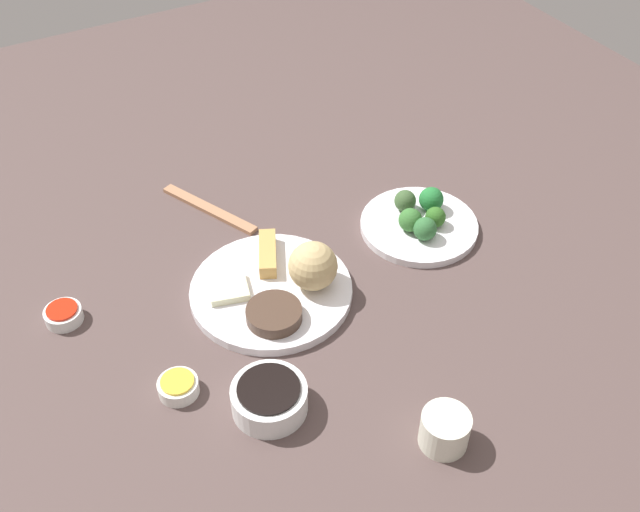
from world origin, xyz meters
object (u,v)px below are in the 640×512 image
at_px(main_plate, 271,291).
at_px(chopsticks_pair, 209,209).
at_px(broccoli_plate, 419,226).
at_px(sauce_ramekin_hot_mustard, 178,387).
at_px(sauce_ramekin_sweet_and_sour, 64,315).
at_px(soy_sauce_bowl, 269,399).
at_px(teacup, 445,430).

distance_m(main_plate, chopsticks_pair, 0.25).
bearing_deg(broccoli_plate, chopsticks_pair, 143.09).
relative_size(sauce_ramekin_hot_mustard, chopsticks_pair, 0.27).
distance_m(sauce_ramekin_sweet_and_sour, chopsticks_pair, 0.34).
distance_m(main_plate, sauce_ramekin_hot_mustard, 0.23).
xyz_separation_m(main_plate, broccoli_plate, (0.30, 0.02, -0.00)).
height_order(soy_sauce_bowl, sauce_ramekin_sweet_and_sour, soy_sauce_bowl).
bearing_deg(teacup, sauce_ramekin_hot_mustard, 138.03).
xyz_separation_m(broccoli_plate, sauce_ramekin_sweet_and_sour, (-0.61, 0.09, 0.00)).
distance_m(soy_sauce_bowl, sauce_ramekin_hot_mustard, 0.14).
bearing_deg(sauce_ramekin_hot_mustard, teacup, -41.97).
bearing_deg(chopsticks_pair, soy_sauce_bowl, -102.39).
distance_m(soy_sauce_bowl, teacup, 0.24).
bearing_deg(sauce_ramekin_sweet_and_sour, broccoli_plate, -8.42).
bearing_deg(sauce_ramekin_hot_mustard, soy_sauce_bowl, -41.18).
bearing_deg(main_plate, sauce_ramekin_sweet_and_sour, 160.60).
xyz_separation_m(soy_sauce_bowl, teacup, (0.18, -0.16, 0.01)).
relative_size(soy_sauce_bowl, sauce_ramekin_sweet_and_sour, 1.83).
relative_size(soy_sauce_bowl, sauce_ramekin_hot_mustard, 1.83).
height_order(broccoli_plate, sauce_ramekin_hot_mustard, sauce_ramekin_hot_mustard).
height_order(sauce_ramekin_sweet_and_sour, sauce_ramekin_hot_mustard, same).
height_order(broccoli_plate, sauce_ramekin_sweet_and_sour, sauce_ramekin_sweet_and_sour).
relative_size(broccoli_plate, sauce_ramekin_hot_mustard, 3.57).
relative_size(soy_sauce_bowl, teacup, 1.60).
height_order(sauce_ramekin_hot_mustard, chopsticks_pair, sauce_ramekin_hot_mustard).
height_order(sauce_ramekin_sweet_and_sour, teacup, teacup).
bearing_deg(chopsticks_pair, sauce_ramekin_hot_mustard, -119.09).
height_order(main_plate, teacup, teacup).
xyz_separation_m(broccoli_plate, sauce_ramekin_hot_mustard, (-0.51, -0.13, 0.00)).
distance_m(sauce_ramekin_sweet_and_sour, teacup, 0.61).
bearing_deg(main_plate, teacup, -77.92).
bearing_deg(soy_sauce_bowl, sauce_ramekin_hot_mustard, 138.82).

